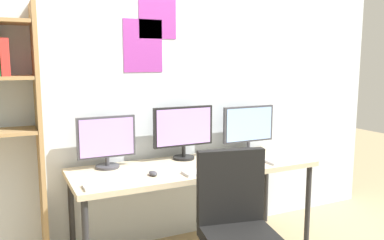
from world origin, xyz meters
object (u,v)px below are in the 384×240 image
monitor_left (107,141)px  keyboard_left (113,184)px  keyboard_center (208,171)px  keyboard_right (286,160)px  computer_mouse (153,173)px  desk (195,172)px  monitor_center (184,130)px  monitor_right (249,127)px

monitor_left → keyboard_left: size_ratio=1.16×
keyboard_center → keyboard_right: 0.71m
monitor_left → keyboard_left: monitor_left is taller
keyboard_center → keyboard_right: (0.71, 0.00, 0.00)m
keyboard_center → computer_mouse: computer_mouse is taller
desk → monitor_center: (0.00, 0.21, 0.30)m
monitor_left → keyboard_right: size_ratio=1.32×
monitor_left → monitor_right: size_ratio=0.87×
keyboard_left → keyboard_right: 1.42m
keyboard_left → keyboard_center: 0.71m
monitor_right → computer_mouse: monitor_right is taller
desk → computer_mouse: bearing=-161.5°
desk → keyboard_center: keyboard_center is taller
monitor_center → monitor_right: (0.64, -0.00, -0.02)m
monitor_left → computer_mouse: bearing=-54.7°
keyboard_right → computer_mouse: computer_mouse is taller
monitor_center → keyboard_left: size_ratio=1.37×
monitor_right → keyboard_right: 0.50m
monitor_right → keyboard_right: monitor_right is taller
desk → keyboard_left: keyboard_left is taller
monitor_center → keyboard_right: bearing=-31.9°
monitor_right → keyboard_center: 0.81m
monitor_center → computer_mouse: monitor_center is taller
desk → monitor_center: size_ratio=3.68×
monitor_left → computer_mouse: monitor_left is taller
monitor_center → keyboard_left: 0.87m
keyboard_right → computer_mouse: 1.11m
keyboard_left → keyboard_right: size_ratio=1.13×
desk → keyboard_right: keyboard_right is taller
monitor_left → computer_mouse: 0.46m
keyboard_left → computer_mouse: bearing=17.3°
keyboard_left → computer_mouse: 0.33m
monitor_center → monitor_right: 0.64m
monitor_center → computer_mouse: 0.57m
keyboard_left → desk: bearing=18.0°
desk → keyboard_right: 0.75m
desk → computer_mouse: computer_mouse is taller
monitor_left → desk: bearing=-18.4°
monitor_left → keyboard_left: 0.49m
monitor_center → keyboard_left: (-0.71, -0.44, -0.24)m
monitor_right → computer_mouse: (-1.03, -0.34, -0.21)m
desk → monitor_right: bearing=18.4°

